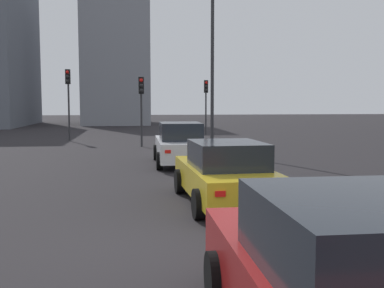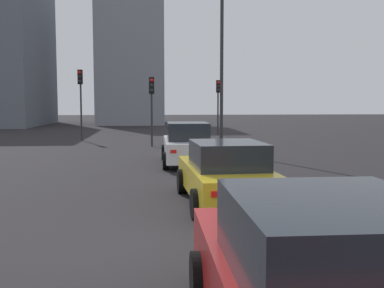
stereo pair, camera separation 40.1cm
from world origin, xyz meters
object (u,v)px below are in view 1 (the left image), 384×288
at_px(traffic_light_far_left, 206,96).
at_px(street_lamp_kerbside, 212,49).
at_px(traffic_light_near_left, 68,90).
at_px(traffic_light_near_right, 141,97).
at_px(car_red_left_third, 351,286).
at_px(car_yellow_left_second, 225,174).
at_px(car_white_left_lead, 180,144).

relative_size(traffic_light_far_left, street_lamp_kerbside, 0.47).
xyz_separation_m(traffic_light_near_left, traffic_light_near_right, (-4.23, -4.38, -0.45)).
distance_m(traffic_light_near_left, traffic_light_near_right, 6.10).
distance_m(car_red_left_third, traffic_light_far_left, 29.35).
bearing_deg(car_yellow_left_second, traffic_light_near_left, 15.85).
xyz_separation_m(car_red_left_third, street_lamp_kerbside, (17.93, -1.92, 4.14)).
distance_m(car_yellow_left_second, car_red_left_third, 6.79).
relative_size(car_yellow_left_second, traffic_light_near_left, 1.03).
bearing_deg(car_yellow_left_second, car_white_left_lead, 0.49).
bearing_deg(traffic_light_far_left, traffic_light_near_left, -65.92).
relative_size(traffic_light_near_left, traffic_light_far_left, 1.11).
distance_m(traffic_light_far_left, street_lamp_kerbside, 11.43).
xyz_separation_m(traffic_light_near_right, street_lamp_kerbside, (-3.06, -3.31, 2.21)).
distance_m(car_red_left_third, street_lamp_kerbside, 18.50).
height_order(car_yellow_left_second, traffic_light_near_left, traffic_light_near_left).
xyz_separation_m(car_yellow_left_second, traffic_light_near_right, (14.21, 1.67, 1.98)).
bearing_deg(traffic_light_near_left, traffic_light_far_left, 120.54).
relative_size(car_white_left_lead, car_yellow_left_second, 1.01).
bearing_deg(car_yellow_left_second, car_red_left_third, 175.44).
bearing_deg(traffic_light_near_right, traffic_light_far_left, 146.79).
bearing_deg(street_lamp_kerbside, car_white_left_lead, 154.42).
relative_size(traffic_light_near_right, traffic_light_far_left, 0.94).
xyz_separation_m(traffic_light_near_right, traffic_light_far_left, (8.08, -4.83, 0.17)).
bearing_deg(traffic_light_near_right, car_red_left_third, 1.47).
height_order(traffic_light_far_left, street_lamp_kerbside, street_lamp_kerbside).
height_order(car_white_left_lead, traffic_light_far_left, traffic_light_far_left).
bearing_deg(car_white_left_lead, traffic_light_far_left, -12.19).
bearing_deg(traffic_light_near_left, car_white_left_lead, 34.35).
relative_size(car_white_left_lead, traffic_light_near_right, 1.22).
bearing_deg(car_white_left_lead, traffic_light_near_left, 27.22).
xyz_separation_m(car_white_left_lead, car_yellow_left_second, (-7.00, -0.34, -0.05)).
relative_size(traffic_light_near_right, street_lamp_kerbside, 0.44).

